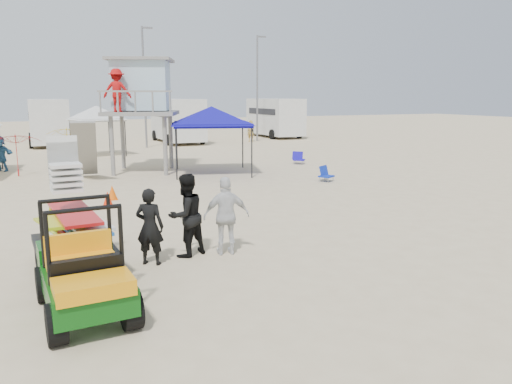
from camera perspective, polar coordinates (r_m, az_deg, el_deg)
name	(u,v)px	position (r m, az deg, el deg)	size (l,w,h in m)	color
ground	(299,295)	(9.06, 4.96, -11.68)	(140.00, 140.00, 0.00)	beige
utility_cart	(82,265)	(8.44, -19.29, -7.83)	(1.35, 2.47, 1.83)	#0B490E
surf_trailer	(71,223)	(10.65, -20.43, -3.35)	(1.54, 2.67, 2.39)	black
man_left	(150,227)	(10.59, -12.04, -3.89)	(0.59, 0.39, 1.62)	black
man_mid	(186,215)	(11.00, -8.01, -2.65)	(0.89, 0.69, 1.83)	black
man_right	(226,216)	(11.04, -3.39, -2.74)	(1.02, 0.43, 1.75)	silver
lifeguard_tower	(138,90)	(23.74, -13.33, 11.30)	(4.06, 4.06, 5.04)	gray
canopy_blue	(211,110)	(22.68, -5.12, 9.36)	(4.13, 4.13, 3.43)	black
canopy_white_c	(96,108)	(30.76, -17.81, 9.11)	(3.09, 3.09, 3.33)	black
umbrella_a	(17,155)	(24.13, -25.62, 3.83)	(2.06, 2.10, 1.89)	#B71413
umbrella_b	(68,145)	(27.67, -20.68, 5.00)	(2.09, 2.13, 1.92)	gold
cone_near	(108,199)	(16.54, -16.59, -0.79)	(0.34, 0.34, 0.50)	#FB2A07
cone_far	(112,192)	(17.64, -16.11, -0.05)	(0.34, 0.34, 0.50)	#F25907
beach_chair_b	(325,174)	(20.86, 7.89, 2.09)	(0.72, 0.80, 0.64)	#0F2BAA
beach_chair_c	(298,158)	(26.08, 4.84, 3.91)	(0.74, 0.85, 0.64)	#1A10AF
rv_mid_left	(48,120)	(38.84, -22.65, 7.61)	(2.65, 6.50, 3.25)	silver
rv_mid_right	(177,118)	(38.67, -9.01, 8.30)	(2.64, 7.00, 3.25)	silver
rv_far_right	(275,116)	(43.27, 2.16, 8.69)	(2.64, 6.60, 3.25)	silver
light_pole_left	(144,88)	(35.03, -12.64, 11.52)	(0.14, 0.14, 8.00)	slate
light_pole_right	(257,89)	(39.25, 0.14, 11.68)	(0.14, 0.14, 8.00)	slate
distant_beachgoers	(85,146)	(28.51, -18.94, 5.00)	(17.91, 10.37, 1.66)	#2F628F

